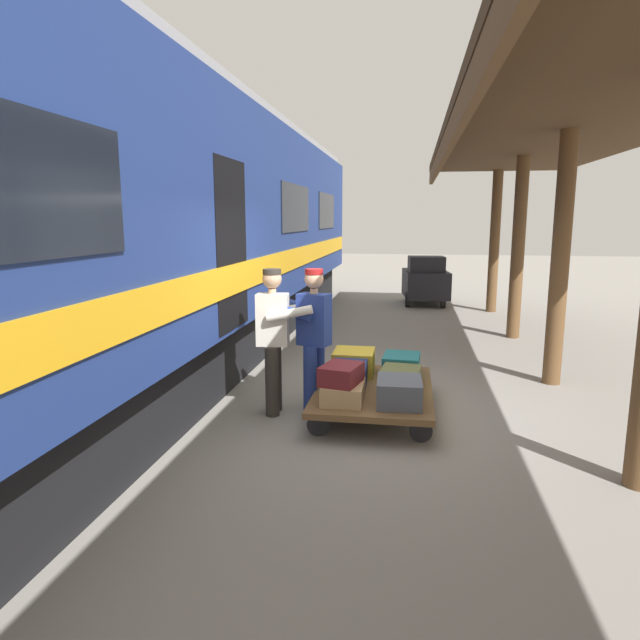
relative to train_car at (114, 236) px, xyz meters
name	(u,v)px	position (x,y,z in m)	size (l,w,h in m)	color
ground_plane	(378,411)	(-3.25, 0.00, -2.06)	(60.00, 60.00, 0.00)	gray
platform_canopy	(604,120)	(-5.51, 0.00, 1.20)	(3.20, 16.20, 3.56)	brown
train_car	(114,236)	(0.00, 0.00, 0.00)	(3.02, 21.26, 4.00)	navy
luggage_cart	(374,391)	(-3.21, 0.05, -1.80)	(1.34, 2.04, 0.31)	brown
suitcase_navy_fabric	(349,375)	(-2.91, 0.05, -1.62)	(0.41, 0.58, 0.27)	navy
suitcase_olive_duffel	(400,378)	(-3.51, 0.05, -1.63)	(0.44, 0.52, 0.24)	brown
suitcase_tan_vintage	(343,392)	(-2.91, 0.61, -1.65)	(0.44, 0.58, 0.20)	tan
suitcase_teal_softside	(401,365)	(-3.51, -0.51, -1.62)	(0.44, 0.53, 0.27)	#1E666B
suitcase_yellow_case	(354,362)	(-2.91, -0.51, -1.60)	(0.51, 0.55, 0.30)	gold
suitcase_slate_roller	(399,392)	(-3.51, 0.61, -1.62)	(0.47, 0.57, 0.27)	#4C515B
suitcase_maroon_trunk	(341,374)	(-2.89, 0.62, -1.45)	(0.37, 0.48, 0.21)	maroon
porter_in_overalls	(313,336)	(-2.49, 0.16, -1.14)	(0.73, 0.56, 1.70)	navy
porter_by_door	(275,336)	(-2.06, 0.25, -1.14)	(0.69, 0.46, 1.70)	#332D28
baggage_tug	(425,281)	(-3.99, -8.62, -1.43)	(1.28, 1.81, 1.30)	black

